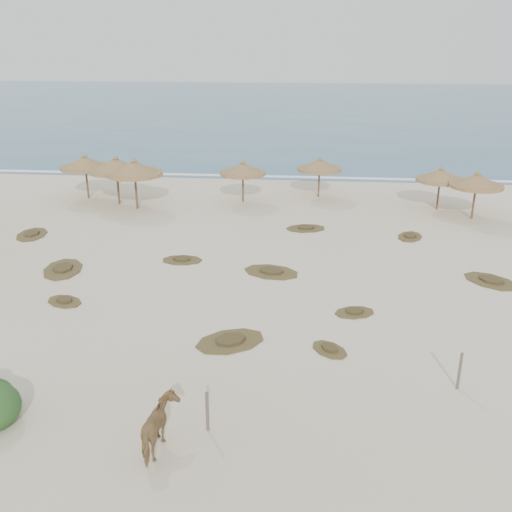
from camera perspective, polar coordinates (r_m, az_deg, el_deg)
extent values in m
plane|color=beige|center=(20.04, -5.91, -8.93)|extent=(160.00, 160.00, 0.00)
cube|color=#255771|center=(92.61, 3.26, 14.74)|extent=(200.00, 100.00, 0.01)
cube|color=white|center=(44.29, 0.57, 7.97)|extent=(70.00, 0.60, 0.01)
cylinder|color=brown|center=(39.45, -16.55, 7.16)|extent=(0.13, 0.13, 2.25)
cylinder|color=olive|center=(39.25, -16.69, 8.48)|extent=(3.76, 3.76, 0.19)
cone|color=olive|center=(39.18, -16.74, 8.98)|extent=(3.64, 3.64, 0.80)
cone|color=olive|center=(39.09, -16.82, 9.67)|extent=(0.39, 0.39, 0.24)
cylinder|color=brown|center=(36.14, -11.91, 6.50)|extent=(0.14, 0.14, 2.41)
cylinder|color=olive|center=(35.92, -12.03, 8.04)|extent=(4.36, 4.36, 0.21)
cone|color=olive|center=(35.84, -12.08, 8.64)|extent=(4.22, 4.22, 0.86)
cone|color=olive|center=(35.73, -12.14, 9.45)|extent=(0.41, 0.41, 0.25)
cylinder|color=brown|center=(37.42, -13.64, 6.81)|extent=(0.14, 0.14, 2.37)
cylinder|color=olive|center=(37.20, -13.77, 8.28)|extent=(3.54, 3.54, 0.20)
cone|color=olive|center=(37.13, -13.82, 8.84)|extent=(3.42, 3.42, 0.85)
cone|color=olive|center=(37.03, -13.89, 9.61)|extent=(0.41, 0.41, 0.25)
cylinder|color=brown|center=(36.95, -1.32, 6.98)|extent=(0.12, 0.12, 2.07)
cylinder|color=olive|center=(36.75, -1.33, 8.28)|extent=(3.59, 3.59, 0.18)
cone|color=olive|center=(36.68, -1.33, 8.78)|extent=(3.47, 3.47, 0.74)
cone|color=olive|center=(36.59, -1.34, 9.46)|extent=(0.36, 0.36, 0.22)
cylinder|color=brown|center=(38.39, 6.31, 7.38)|extent=(0.12, 0.12, 2.06)
cylinder|color=olive|center=(38.20, 6.36, 8.63)|extent=(3.20, 3.20, 0.18)
cone|color=olive|center=(38.13, 6.38, 9.10)|extent=(3.09, 3.09, 0.74)
cone|color=olive|center=(38.04, 6.41, 9.76)|extent=(0.35, 0.35, 0.22)
cylinder|color=brown|center=(37.03, 17.77, 5.99)|extent=(0.12, 0.12, 2.04)
cylinder|color=olive|center=(36.83, 17.92, 7.26)|extent=(3.20, 3.20, 0.17)
cone|color=olive|center=(36.76, 17.97, 7.74)|extent=(3.10, 3.10, 0.73)
cone|color=olive|center=(36.67, 18.05, 8.40)|extent=(0.35, 0.35, 0.21)
cylinder|color=brown|center=(35.76, 20.96, 5.19)|extent=(0.12, 0.12, 2.15)
cylinder|color=olive|center=(35.55, 21.15, 6.57)|extent=(3.60, 3.60, 0.18)
cone|color=olive|center=(35.48, 21.22, 7.10)|extent=(3.48, 3.48, 0.77)
cone|color=olive|center=(35.38, 21.31, 7.82)|extent=(0.37, 0.37, 0.23)
imported|color=olive|center=(15.30, -9.62, -16.58)|extent=(0.78, 1.66, 1.39)
cylinder|color=brown|center=(15.86, -4.90, -15.23)|extent=(0.10, 0.10, 1.20)
cylinder|color=brown|center=(18.46, 19.70, -10.78)|extent=(0.11, 0.11, 1.23)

